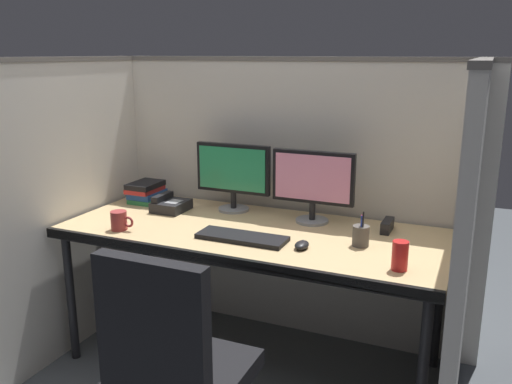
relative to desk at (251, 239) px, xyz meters
name	(u,v)px	position (x,y,z in m)	size (l,w,h in m)	color
cubicle_partition_rear	(283,198)	(0.00, 0.46, 0.10)	(2.21, 0.06, 1.57)	beige
cubicle_partition_left	(80,203)	(-0.99, -0.09, 0.10)	(0.06, 1.41, 1.57)	beige
cubicle_partition_right	(465,255)	(0.99, -0.09, 0.10)	(0.06, 1.41, 1.57)	beige
desk	(251,239)	(0.00, 0.00, 0.00)	(1.90, 0.80, 0.74)	tan
monitor_left	(233,173)	(-0.23, 0.28, 0.27)	(0.43, 0.17, 0.37)	gray
monitor_right	(313,182)	(0.24, 0.24, 0.27)	(0.43, 0.17, 0.37)	gray
keyboard_main	(242,237)	(0.02, -0.15, 0.06)	(0.43, 0.15, 0.02)	black
computer_mouse	(302,245)	(0.32, -0.15, 0.07)	(0.06, 0.10, 0.04)	black
pen_cup	(361,236)	(0.55, -0.01, 0.10)	(0.08, 0.08, 0.17)	#4C4742
red_stapler	(387,226)	(0.62, 0.25, 0.08)	(0.04, 0.15, 0.06)	black
desk_phone	(170,205)	(-0.55, 0.13, 0.08)	(0.17, 0.19, 0.09)	black
book_stack	(146,192)	(-0.78, 0.24, 0.11)	(0.16, 0.23, 0.12)	#26723F
coffee_mug	(119,221)	(-0.60, -0.25, 0.10)	(0.13, 0.08, 0.09)	#993333
soda_can	(400,256)	(0.76, -0.23, 0.11)	(0.07, 0.07, 0.12)	red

